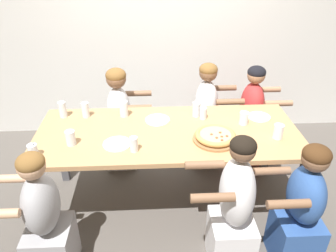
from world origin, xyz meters
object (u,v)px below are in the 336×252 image
(drinking_glass_g, at_px, (63,110))
(diner_near_left, at_px, (45,222))
(drinking_glass_b, at_px, (71,139))
(drinking_glass_c, at_px, (244,118))
(empty_plate_c, at_px, (117,144))
(drinking_glass_h, at_px, (124,110))
(empty_plate_b, at_px, (157,120))
(diner_near_right, at_px, (300,212))
(drinking_glass_a, at_px, (278,131))
(cocktail_glass_blue, at_px, (33,151))
(empty_plate_a, at_px, (259,117))
(diner_far_right, at_px, (250,120))
(drinking_glass_i, at_px, (85,110))
(drinking_glass_e, at_px, (196,110))
(drinking_glass_d, at_px, (203,114))
(pizza_board_main, at_px, (215,136))
(diner_far_midright, at_px, (206,119))
(drinking_glass_f, at_px, (134,145))
(diner_near_midright, at_px, (234,212))

(drinking_glass_g, distance_m, diner_near_left, 1.06)
(drinking_glass_b, bearing_deg, drinking_glass_g, 109.13)
(drinking_glass_c, bearing_deg, diner_near_left, -153.84)
(empty_plate_c, height_order, drinking_glass_h, drinking_glass_h)
(empty_plate_b, distance_m, drinking_glass_b, 0.78)
(empty_plate_b, bearing_deg, diner_near_right, -40.56)
(drinking_glass_a, height_order, drinking_glass_b, same)
(cocktail_glass_blue, xyz_separation_m, diner_near_left, (0.12, -0.37, -0.36))
(empty_plate_a, bearing_deg, empty_plate_b, -179.42)
(drinking_glass_c, relative_size, diner_near_right, 0.11)
(drinking_glass_g, xyz_separation_m, diner_far_right, (1.87, 0.37, -0.36))
(empty_plate_b, xyz_separation_m, drinking_glass_i, (-0.65, 0.11, 0.06))
(empty_plate_b, xyz_separation_m, diner_near_left, (-0.82, -0.87, -0.32))
(drinking_glass_g, bearing_deg, drinking_glass_h, -1.60)
(empty_plate_c, distance_m, drinking_glass_e, 0.82)
(empty_plate_c, distance_m, drinking_glass_g, 0.72)
(drinking_glass_h, bearing_deg, drinking_glass_i, 179.15)
(drinking_glass_d, bearing_deg, diner_far_right, 38.22)
(drinking_glass_a, distance_m, drinking_glass_b, 1.66)
(pizza_board_main, distance_m, drinking_glass_g, 1.40)
(drinking_glass_b, distance_m, drinking_glass_c, 1.47)
(diner_far_midright, bearing_deg, drinking_glass_f, -36.75)
(empty_plate_b, distance_m, drinking_glass_a, 1.03)
(drinking_glass_i, relative_size, diner_far_midright, 0.12)
(drinking_glass_h, distance_m, diner_near_midright, 1.32)
(empty_plate_a, height_order, drinking_glass_b, drinking_glass_b)
(drinking_glass_b, height_order, drinking_glass_e, drinking_glass_e)
(drinking_glass_d, xyz_separation_m, diner_near_right, (0.61, -0.88, -0.36))
(empty_plate_b, relative_size, drinking_glass_f, 1.83)
(empty_plate_c, distance_m, drinking_glass_i, 0.58)
(drinking_glass_b, xyz_separation_m, drinking_glass_h, (0.39, 0.46, 0.01))
(empty_plate_b, relative_size, diner_far_right, 0.20)
(diner_far_midright, bearing_deg, diner_near_midright, -0.22)
(cocktail_glass_blue, distance_m, drinking_glass_h, 0.88)
(drinking_glass_b, relative_size, drinking_glass_h, 0.82)
(drinking_glass_i, distance_m, diner_far_right, 1.75)
(pizza_board_main, relative_size, drinking_glass_b, 3.00)
(empty_plate_c, xyz_separation_m, drinking_glass_e, (0.69, 0.45, 0.05))
(cocktail_glass_blue, bearing_deg, empty_plate_a, 15.38)
(drinking_glass_e, distance_m, drinking_glass_i, 1.01)
(empty_plate_c, relative_size, diner_far_midright, 0.19)
(pizza_board_main, distance_m, drinking_glass_e, 0.43)
(diner_near_midright, bearing_deg, diner_far_right, -20.03)
(drinking_glass_i, relative_size, diner_near_right, 0.13)
(drinking_glass_c, bearing_deg, diner_near_midright, -106.79)
(empty_plate_a, height_order, diner_near_left, diner_near_left)
(pizza_board_main, height_order, diner_far_midright, diner_far_midright)
(drinking_glass_f, relative_size, diner_far_right, 0.11)
(drinking_glass_g, relative_size, diner_far_midright, 0.13)
(empty_plate_c, bearing_deg, drinking_glass_d, 27.71)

